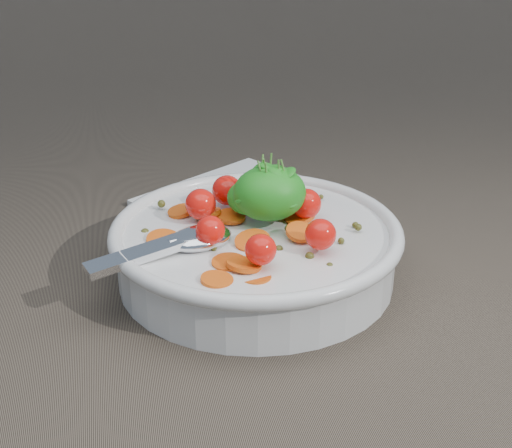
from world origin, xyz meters
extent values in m
plane|color=brown|center=(0.00, 0.00, 0.00)|extent=(6.00, 6.00, 0.00)
cylinder|color=silver|center=(0.01, 0.02, 0.02)|extent=(0.23, 0.23, 0.04)
torus|color=silver|center=(0.01, 0.02, 0.04)|extent=(0.25, 0.25, 0.01)
cylinder|color=silver|center=(0.01, 0.02, 0.00)|extent=(0.12, 0.12, 0.01)
cylinder|color=brown|center=(0.01, 0.02, 0.02)|extent=(0.21, 0.21, 0.03)
cylinder|color=orange|center=(0.02, 0.05, 0.04)|extent=(0.04, 0.04, 0.01)
cylinder|color=orange|center=(0.05, 0.01, 0.04)|extent=(0.03, 0.03, 0.01)
cylinder|color=orange|center=(0.04, 0.07, 0.04)|extent=(0.02, 0.02, 0.01)
cylinder|color=orange|center=(-0.06, 0.02, 0.04)|extent=(0.03, 0.03, 0.01)
cylinder|color=orange|center=(0.00, -0.01, 0.05)|extent=(0.03, 0.03, 0.01)
cylinder|color=orange|center=(-0.05, 0.06, 0.05)|extent=(0.03, 0.03, 0.01)
cylinder|color=orange|center=(-0.02, 0.05, 0.04)|extent=(0.03, 0.03, 0.01)
cylinder|color=orange|center=(-0.03, -0.06, 0.05)|extent=(0.03, 0.03, 0.01)
cylinder|color=orange|center=(-0.02, 0.05, 0.05)|extent=(0.03, 0.03, 0.01)
cylinder|color=orange|center=(0.05, 0.05, 0.05)|extent=(0.03, 0.03, 0.01)
cylinder|color=orange|center=(-0.02, -0.03, 0.05)|extent=(0.03, 0.03, 0.00)
cylinder|color=orange|center=(0.05, 0.03, 0.05)|extent=(0.03, 0.04, 0.01)
cylinder|color=orange|center=(0.07, 0.08, 0.04)|extent=(0.04, 0.04, 0.01)
cylinder|color=orange|center=(0.04, -0.01, 0.05)|extent=(0.03, 0.03, 0.01)
cylinder|color=orange|center=(0.02, 0.06, 0.04)|extent=(0.03, 0.03, 0.01)
cylinder|color=orange|center=(0.07, 0.07, 0.04)|extent=(0.03, 0.03, 0.01)
cylinder|color=orange|center=(0.00, 0.04, 0.05)|extent=(0.03, 0.03, 0.01)
cylinder|color=orange|center=(-0.01, -0.04, 0.05)|extent=(0.04, 0.04, 0.01)
cylinder|color=orange|center=(0.00, -0.06, 0.04)|extent=(0.03, 0.03, 0.01)
sphere|color=#484818|center=(0.06, -0.05, 0.04)|extent=(0.01, 0.01, 0.01)
sphere|color=#484818|center=(0.08, 0.07, 0.05)|extent=(0.00, 0.00, 0.00)
sphere|color=#484818|center=(0.04, 0.00, 0.05)|extent=(0.01, 0.01, 0.01)
sphere|color=#484818|center=(0.06, 0.10, 0.05)|extent=(0.01, 0.01, 0.01)
sphere|color=#484818|center=(-0.03, -0.01, 0.05)|extent=(0.01, 0.01, 0.01)
sphere|color=#484818|center=(0.02, -0.02, 0.04)|extent=(0.01, 0.01, 0.01)
sphere|color=#484818|center=(0.10, 0.00, 0.05)|extent=(0.01, 0.01, 0.01)
sphere|color=#484818|center=(-0.08, 0.04, 0.04)|extent=(0.01, 0.01, 0.01)
sphere|color=#484818|center=(0.04, 0.05, 0.05)|extent=(0.01, 0.01, 0.01)
sphere|color=#484818|center=(-0.02, 0.05, 0.05)|extent=(0.00, 0.00, 0.00)
sphere|color=#484818|center=(0.10, 0.01, 0.05)|extent=(0.01, 0.01, 0.01)
sphere|color=#484818|center=(-0.06, 0.08, 0.05)|extent=(0.01, 0.01, 0.01)
sphere|color=#484818|center=(0.04, 0.03, 0.04)|extent=(0.01, 0.01, 0.01)
sphere|color=#484818|center=(0.04, 0.05, 0.05)|extent=(0.01, 0.01, 0.01)
sphere|color=#484818|center=(-0.01, 0.03, 0.04)|extent=(0.01, 0.01, 0.01)
sphere|color=#484818|center=(0.01, 0.06, 0.05)|extent=(0.00, 0.00, 0.00)
sphere|color=#484818|center=(0.04, -0.04, 0.05)|extent=(0.01, 0.01, 0.01)
sphere|color=#484818|center=(0.08, -0.02, 0.05)|extent=(0.01, 0.01, 0.01)
sphere|color=red|center=(0.06, 0.03, 0.06)|extent=(0.03, 0.03, 0.03)
sphere|color=red|center=(0.05, 0.06, 0.06)|extent=(0.03, 0.03, 0.03)
sphere|color=red|center=(0.00, 0.07, 0.06)|extent=(0.03, 0.03, 0.03)
sphere|color=red|center=(-0.03, 0.04, 0.06)|extent=(0.03, 0.03, 0.03)
sphere|color=red|center=(-0.03, 0.00, 0.06)|extent=(0.02, 0.02, 0.02)
sphere|color=red|center=(0.00, -0.05, 0.06)|extent=(0.02, 0.02, 0.02)
sphere|color=red|center=(0.05, -0.03, 0.06)|extent=(0.02, 0.02, 0.02)
ellipsoid|color=green|center=(0.03, 0.03, 0.07)|extent=(0.06, 0.05, 0.05)
ellipsoid|color=green|center=(0.01, 0.04, 0.07)|extent=(0.04, 0.04, 0.03)
ellipsoid|color=green|center=(0.04, 0.03, 0.09)|extent=(0.02, 0.02, 0.02)
ellipsoid|color=green|center=(0.03, 0.03, 0.09)|extent=(0.03, 0.03, 0.02)
ellipsoid|color=green|center=(0.01, 0.02, 0.08)|extent=(0.02, 0.02, 0.01)
ellipsoid|color=green|center=(0.03, 0.03, 0.09)|extent=(0.03, 0.03, 0.02)
ellipsoid|color=green|center=(0.03, 0.02, 0.09)|extent=(0.02, 0.02, 0.01)
ellipsoid|color=green|center=(0.03, 0.03, 0.08)|extent=(0.03, 0.03, 0.02)
ellipsoid|color=green|center=(0.03, 0.02, 0.08)|extent=(0.02, 0.02, 0.01)
ellipsoid|color=green|center=(0.02, 0.03, 0.08)|extent=(0.03, 0.03, 0.02)
ellipsoid|color=green|center=(0.00, 0.02, 0.07)|extent=(0.02, 0.02, 0.01)
ellipsoid|color=green|center=(0.02, 0.03, 0.09)|extent=(0.02, 0.02, 0.02)
ellipsoid|color=green|center=(0.04, 0.01, 0.07)|extent=(0.02, 0.02, 0.01)
ellipsoid|color=green|center=(0.02, 0.04, 0.08)|extent=(0.02, 0.02, 0.01)
ellipsoid|color=green|center=(0.03, 0.02, 0.08)|extent=(0.03, 0.03, 0.01)
ellipsoid|color=green|center=(0.03, 0.03, 0.10)|extent=(0.02, 0.02, 0.01)
ellipsoid|color=green|center=(0.03, 0.02, 0.08)|extent=(0.02, 0.02, 0.02)
ellipsoid|color=green|center=(0.02, 0.05, 0.07)|extent=(0.03, 0.03, 0.01)
ellipsoid|color=green|center=(0.02, 0.03, 0.09)|extent=(0.02, 0.02, 0.01)
ellipsoid|color=green|center=(0.03, 0.03, 0.10)|extent=(0.02, 0.02, 0.01)
ellipsoid|color=green|center=(0.04, 0.03, 0.09)|extent=(0.03, 0.03, 0.02)
ellipsoid|color=green|center=(0.03, 0.03, 0.09)|extent=(0.02, 0.02, 0.01)
ellipsoid|color=green|center=(0.02, 0.03, 0.09)|extent=(0.02, 0.02, 0.02)
ellipsoid|color=green|center=(0.02, 0.03, 0.08)|extent=(0.02, 0.02, 0.01)
ellipsoid|color=green|center=(0.03, 0.04, 0.08)|extent=(0.02, 0.02, 0.02)
cylinder|color=#4C8C33|center=(0.03, 0.04, 0.08)|extent=(0.01, 0.01, 0.04)
cylinder|color=#4C8C33|center=(0.04, 0.02, 0.08)|extent=(0.01, 0.01, 0.04)
cylinder|color=#4C8C33|center=(0.03, 0.04, 0.08)|extent=(0.01, 0.02, 0.04)
cylinder|color=#4C8C33|center=(0.02, 0.02, 0.08)|extent=(0.01, 0.01, 0.04)
cylinder|color=#4C8C33|center=(0.02, 0.02, 0.08)|extent=(0.01, 0.01, 0.04)
cylinder|color=#4C8C33|center=(0.03, 0.02, 0.08)|extent=(0.00, 0.00, 0.04)
cylinder|color=#4C8C33|center=(0.02, 0.04, 0.08)|extent=(0.01, 0.02, 0.04)
ellipsoid|color=silver|center=(-0.04, 0.00, 0.05)|extent=(0.06, 0.05, 0.02)
cube|color=silver|center=(-0.08, -0.01, 0.05)|extent=(0.10, 0.05, 0.02)
cylinder|color=silver|center=(-0.05, 0.00, 0.05)|extent=(0.02, 0.01, 0.01)
cube|color=white|center=(0.03, 0.18, 0.00)|extent=(0.24, 0.23, 0.01)
camera|label=1|loc=(-0.10, -0.51, 0.30)|focal=50.00mm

